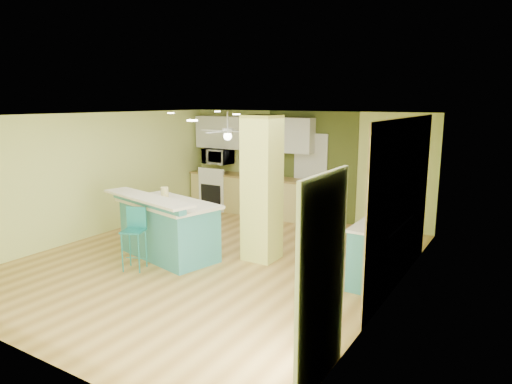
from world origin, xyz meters
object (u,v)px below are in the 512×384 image
at_px(canister, 165,192).
at_px(side_counter, 380,251).
at_px(peninsula, 168,228).
at_px(bar_stool, 135,228).
at_px(fruit_bowl, 251,174).

bearing_deg(canister, side_counter, 8.97).
xyz_separation_m(peninsula, side_counter, (3.52, 0.87, -0.06)).
bearing_deg(peninsula, side_counter, 27.31).
relative_size(peninsula, bar_stool, 2.17).
bearing_deg(fruit_bowl, side_counter, -32.93).
bearing_deg(bar_stool, canister, 81.52).
height_order(side_counter, fruit_bowl, fruit_bowl).
distance_m(side_counter, fruit_bowl, 4.71).
xyz_separation_m(side_counter, fruit_bowl, (-3.93, 2.55, 0.51)).
distance_m(bar_stool, fruit_bowl, 4.15).
bearing_deg(bar_stool, fruit_bowl, 73.21).
xyz_separation_m(bar_stool, canister, (-0.23, 0.98, 0.41)).
height_order(bar_stool, fruit_bowl, bar_stool).
distance_m(bar_stool, canister, 1.09).
relative_size(side_counter, canister, 7.65).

